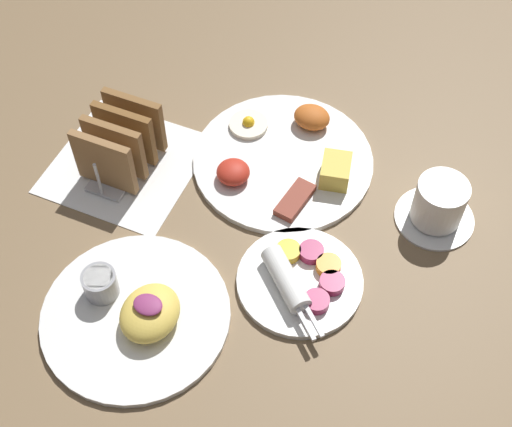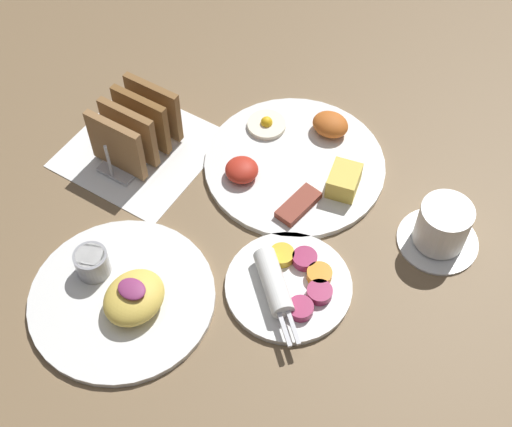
# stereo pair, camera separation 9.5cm
# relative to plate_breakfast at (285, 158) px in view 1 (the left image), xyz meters

# --- Properties ---
(ground_plane) EXTENTS (3.00, 3.00, 0.00)m
(ground_plane) POSITION_rel_plate_breakfast_xyz_m (-0.06, -0.19, -0.01)
(ground_plane) COLOR brown
(napkin_flat) EXTENTS (0.22, 0.22, 0.00)m
(napkin_flat) POSITION_rel_plate_breakfast_xyz_m (-0.23, -0.11, -0.01)
(napkin_flat) COLOR white
(napkin_flat) RESTS_ON ground_plane
(plate_breakfast) EXTENTS (0.29, 0.29, 0.05)m
(plate_breakfast) POSITION_rel_plate_breakfast_xyz_m (0.00, 0.00, 0.00)
(plate_breakfast) COLOR white
(plate_breakfast) RESTS_ON ground_plane
(plate_condiments) EXTENTS (0.18, 0.18, 0.04)m
(plate_condiments) POSITION_rel_plate_breakfast_xyz_m (0.10, -0.20, 0.00)
(plate_condiments) COLOR white
(plate_condiments) RESTS_ON ground_plane
(plate_foreground) EXTENTS (0.26, 0.26, 0.06)m
(plate_foreground) POSITION_rel_plate_breakfast_xyz_m (-0.08, -0.34, 0.00)
(plate_foreground) COLOR white
(plate_foreground) RESTS_ON ground_plane
(toast_rack) EXTENTS (0.10, 0.15, 0.10)m
(toast_rack) POSITION_rel_plate_breakfast_xyz_m (-0.23, -0.11, 0.04)
(toast_rack) COLOR #B7B7BC
(toast_rack) RESTS_ON ground_plane
(coffee_cup) EXTENTS (0.12, 0.12, 0.08)m
(coffee_cup) POSITION_rel_plate_breakfast_xyz_m (0.25, -0.02, 0.03)
(coffee_cup) COLOR white
(coffee_cup) RESTS_ON ground_plane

